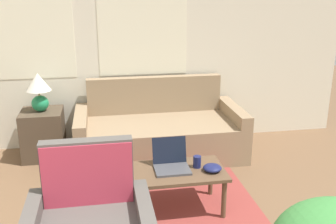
{
  "coord_description": "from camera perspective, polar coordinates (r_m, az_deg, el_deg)",
  "views": [
    {
      "loc": [
        0.06,
        -1.2,
        1.97
      ],
      "look_at": [
        0.72,
        2.54,
        0.75
      ],
      "focal_mm": 42.0,
      "sensor_mm": 36.0,
      "label": 1
    }
  ],
  "objects": [
    {
      "name": "wall_back",
      "position": [
        4.96,
        -10.8,
        9.79
      ],
      "size": [
        6.53,
        0.06,
        2.6
      ],
      "color": "silver",
      "rests_on": "ground_plane"
    },
    {
      "name": "snack_bowl",
      "position": [
        3.56,
        6.45,
        -8.06
      ],
      "size": [
        0.17,
        0.17,
        0.06
      ],
      "color": "#191E4C",
      "rests_on": "coffee_table"
    },
    {
      "name": "laptop",
      "position": [
        3.58,
        0.46,
        -7.29
      ],
      "size": [
        0.31,
        0.31,
        0.26
      ],
      "color": "#47474C",
      "rests_on": "coffee_table"
    },
    {
      "name": "couch",
      "position": [
        4.79,
        -1.32,
        -3.04
      ],
      "size": [
        1.97,
        0.95,
        0.89
      ],
      "color": "#937A5B",
      "rests_on": "ground_plane"
    },
    {
      "name": "cup_navy",
      "position": [
        3.6,
        4.24,
        -7.21
      ],
      "size": [
        0.07,
        0.07,
        0.11
      ],
      "color": "#191E4C",
      "rests_on": "coffee_table"
    },
    {
      "name": "table_lamp",
      "position": [
        4.76,
        -18.26,
        3.24
      ],
      "size": [
        0.28,
        0.28,
        0.45
      ],
      "color": "#1E8451",
      "rests_on": "side_table"
    },
    {
      "name": "coffee_table",
      "position": [
        3.59,
        1.58,
        -9.14
      ],
      "size": [
        0.83,
        0.52,
        0.4
      ],
      "color": "brown",
      "rests_on": "ground_plane"
    },
    {
      "name": "side_table",
      "position": [
        4.92,
        -17.63,
        -3.06
      ],
      "size": [
        0.48,
        0.48,
        0.58
      ],
      "color": "#4C3D2D",
      "rests_on": "ground_plane"
    },
    {
      "name": "rug",
      "position": [
        4.28,
        -0.12,
        -9.57
      ],
      "size": [
        1.49,
        2.08,
        0.01
      ],
      "color": "brown",
      "rests_on": "ground_plane"
    }
  ]
}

